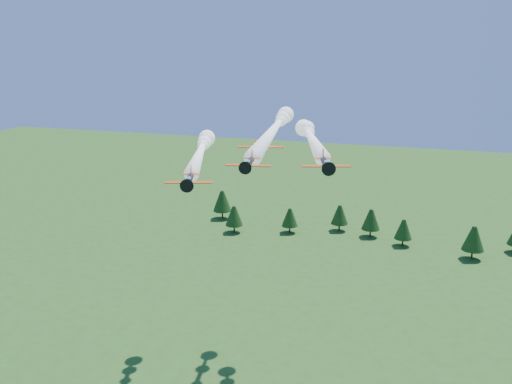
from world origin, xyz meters
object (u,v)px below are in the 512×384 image
(plane_lead, at_px, (274,128))
(plane_right, at_px, (311,137))
(plane_left, at_px, (201,151))
(plane_slot, at_px, (261,145))

(plane_lead, bearing_deg, plane_right, 6.94)
(plane_left, bearing_deg, plane_slot, -56.49)
(plane_slot, bearing_deg, plane_left, 125.89)
(plane_left, bearing_deg, plane_right, -9.01)
(plane_lead, distance_m, plane_left, 15.99)
(plane_lead, bearing_deg, plane_left, 177.09)
(plane_lead, xyz_separation_m, plane_left, (-15.07, -1.83, -5.01))
(plane_left, height_order, plane_right, plane_right)
(plane_right, relative_size, plane_slot, 4.87)
(plane_left, height_order, plane_slot, plane_slot)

